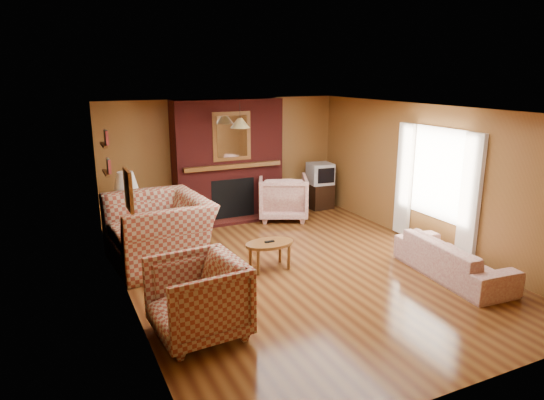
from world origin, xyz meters
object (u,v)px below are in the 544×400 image
fireplace (228,161)px  plaid_armchair (197,298)px  floral_sofa (453,259)px  floral_armchair (283,197)px  table_lamp (126,189)px  tv_stand (320,196)px  coffee_table (270,246)px  crt_tv (320,174)px  plaid_loveseat (159,231)px  side_table (129,225)px

fireplace → plaid_armchair: 4.70m
floral_sofa → floral_armchair: size_ratio=1.91×
floral_armchair → table_lamp: size_ratio=1.44×
tv_stand → floral_armchair: bearing=-163.6°
coffee_table → table_lamp: 2.90m
table_lamp → floral_armchair: bearing=-0.1°
coffee_table → crt_tv: bearing=47.0°
plaid_loveseat → crt_tv: plaid_loveseat is taller
fireplace → floral_armchair: 1.33m
side_table → plaid_loveseat: bearing=-79.3°
crt_tv → plaid_armchair: bearing=-134.8°
plaid_armchair → floral_sofa: 3.85m
floral_sofa → tv_stand: size_ratio=3.46×
floral_sofa → tv_stand: bearing=2.6°
floral_armchair → floral_sofa: bearing=129.0°
floral_sofa → crt_tv: crt_tv is taller
plaid_loveseat → table_lamp: size_ratio=2.34×
coffee_table → crt_tv: 3.61m
plaid_loveseat → table_lamp: bearing=-174.1°
plaid_armchair → tv_stand: bearing=130.8°
floral_sofa → floral_armchair: 3.81m
floral_sofa → tv_stand: (0.15, 4.04, -0.00)m
plaid_armchair → coffee_table: bearing=127.7°
fireplace → plaid_loveseat: (-1.85, -1.86, -0.66)m
plaid_armchair → side_table: plaid_armchair is taller
floral_sofa → table_lamp: bearing=52.1°
fireplace → floral_armchair: bearing=-29.2°
table_lamp → tv_stand: 4.22m
fireplace → plaid_loveseat: size_ratio=1.49×
side_table → tv_stand: size_ratio=1.01×
floral_sofa → tv_stand: 4.04m
fireplace → tv_stand: 2.25m
fireplace → coffee_table: size_ratio=3.16×
plaid_loveseat → floral_sofa: size_ratio=0.85×
plaid_loveseat → plaid_armchair: 2.36m
floral_armchair → fireplace: bearing=-4.4°
plaid_loveseat → plaid_armchair: (-0.10, -2.36, -0.07)m
plaid_armchair → coffee_table: size_ratio=1.32×
coffee_table → tv_stand: 3.60m
floral_sofa → tv_stand: floral_sofa is taller
fireplace → tv_stand: bearing=-5.1°
tv_stand → crt_tv: 0.50m
crt_tv → floral_armchair: bearing=-162.2°
table_lamp → tv_stand: (4.15, 0.35, -0.66)m
fireplace → plaid_armchair: size_ratio=2.40×
plaid_armchair → table_lamp: size_ratio=1.45×
floral_sofa → floral_armchair: bearing=19.0°
coffee_table → side_table: 2.85m
fireplace → side_table: bearing=-165.7°
floral_armchair → crt_tv: 1.18m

